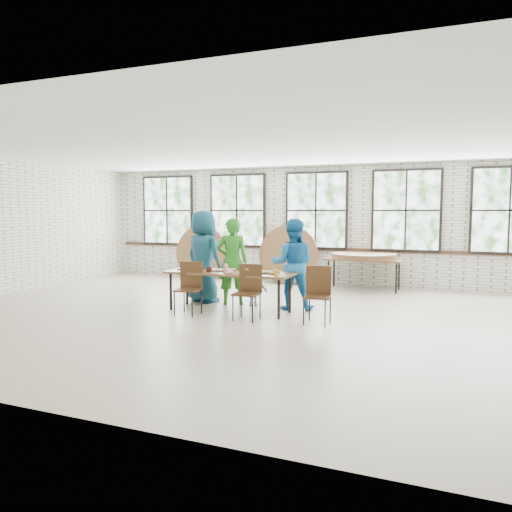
% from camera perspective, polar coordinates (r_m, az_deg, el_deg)
% --- Properties ---
extents(room, '(12.00, 12.00, 12.00)m').
position_cam_1_polar(room, '(12.81, 6.89, 4.98)').
color(room, '#B3A58E').
rests_on(room, ground).
extents(dining_table, '(2.41, 0.82, 0.74)m').
position_cam_1_polar(dining_table, '(9.24, -3.06, -2.13)').
color(dining_table, brown).
rests_on(dining_table, ground).
extents(chair_near_left, '(0.49, 0.47, 0.95)m').
position_cam_1_polar(chair_near_left, '(9.12, -7.59, -3.10)').
color(chair_near_left, '#432B16').
rests_on(chair_near_left, ground).
extents(chair_near_right, '(0.43, 0.42, 0.95)m').
position_cam_1_polar(chair_near_right, '(8.60, -0.84, -3.56)').
color(chair_near_right, '#432B16').
rests_on(chair_near_right, ground).
extents(chair_spare, '(0.48, 0.47, 0.95)m').
position_cam_1_polar(chair_spare, '(8.38, 7.09, -3.82)').
color(chair_spare, '#432B16').
rests_on(chair_spare, ground).
extents(adult_teal, '(1.07, 0.88, 1.88)m').
position_cam_1_polar(adult_teal, '(10.19, -6.03, -0.06)').
color(adult_teal, '#184E5D').
rests_on(adult_teal, ground).
extents(adult_green, '(0.74, 0.62, 1.73)m').
position_cam_1_polar(adult_green, '(9.91, -2.72, -0.62)').
color(adult_green, '#287A20').
rests_on(adult_green, ground).
extents(toddler, '(0.56, 0.33, 0.86)m').
position_cam_1_polar(toddler, '(9.78, -0.24, -3.27)').
color(toddler, '#152044').
rests_on(toddler, ground).
extents(adult_blue, '(0.96, 0.82, 1.72)m').
position_cam_1_polar(adult_blue, '(9.45, 4.20, -0.94)').
color(adult_blue, '#1868A9').
rests_on(adult_blue, ground).
extents(storage_table, '(1.84, 0.85, 0.74)m').
position_cam_1_polar(storage_table, '(12.03, 12.23, -0.56)').
color(storage_table, brown).
rests_on(storage_table, ground).
extents(tabletop_clutter, '(2.09, 0.57, 0.11)m').
position_cam_1_polar(tabletop_clutter, '(9.17, -2.57, -1.71)').
color(tabletop_clutter, black).
rests_on(tabletop_clutter, dining_table).
extents(round_tops_stacked, '(1.50, 1.50, 0.13)m').
position_cam_1_polar(round_tops_stacked, '(12.02, 12.24, 0.00)').
color(round_tops_stacked, brown).
rests_on(round_tops_stacked, storage_table).
extents(round_tops_leaning, '(4.12, 0.44, 1.49)m').
position_cam_1_polar(round_tops_leaning, '(13.09, 0.13, 0.23)').
color(round_tops_leaning, brown).
rests_on(round_tops_leaning, ground).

